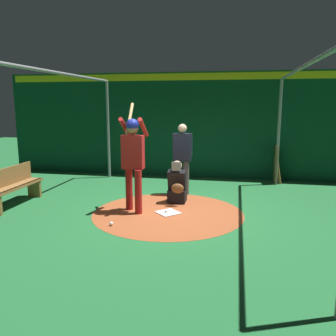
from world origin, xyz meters
name	(u,v)px	position (x,y,z in m)	size (l,w,h in m)	color
ground_plane	(168,213)	(0.00, 0.00, 0.00)	(27.84, 27.84, 0.00)	#216633
dirt_circle	(168,213)	(0.00, 0.00, 0.00)	(3.12, 3.12, 0.01)	#9E4C28
home_plate	(168,212)	(0.00, 0.00, 0.01)	(0.42, 0.42, 0.01)	white
batter	(133,155)	(0.02, -0.73, 1.20)	(0.68, 0.49, 2.25)	maroon
catcher	(177,186)	(-0.81, 0.05, 0.38)	(0.58, 0.40, 0.97)	black
umpire	(182,155)	(-1.59, 0.04, 0.99)	(0.22, 0.49, 1.75)	#4C4C51
back_wall	(192,125)	(-3.81, 0.00, 1.59)	(0.23, 11.84, 3.16)	#0C3D26
cage_frame	(168,111)	(0.00, 0.00, 2.10)	(6.44, 5.02, 2.92)	gray
bat_rack	(276,165)	(-3.56, 2.48, 0.49)	(0.94, 0.21, 1.05)	olive
bench	(13,186)	(0.10, -3.49, 0.44)	(1.69, 0.36, 0.85)	olive
baseball_0	(166,211)	(0.02, -0.03, 0.04)	(0.07, 0.07, 0.07)	white
baseball_1	(111,224)	(0.96, -0.88, 0.04)	(0.07, 0.07, 0.07)	white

